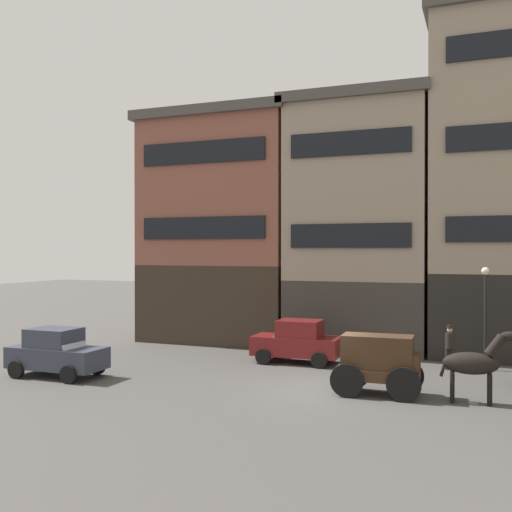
# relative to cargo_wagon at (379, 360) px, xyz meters

# --- Properties ---
(ground_plane) EXTENTS (120.00, 120.00, 0.00)m
(ground_plane) POSITION_rel_cargo_wagon_xyz_m (-1.88, 0.08, -1.15)
(ground_plane) COLOR #4C4947
(building_far_left) EXTENTS (8.43, 6.43, 12.07)m
(building_far_left) POSITION_rel_cargo_wagon_xyz_m (-9.85, 9.82, 4.93)
(building_far_left) COLOR #33281E
(building_far_left) RESTS_ON ground_plane
(building_center_left) EXTENTS (7.05, 6.43, 12.24)m
(building_center_left) POSITION_rel_cargo_wagon_xyz_m (-2.46, 9.82, 5.02)
(building_center_left) COLOR #38332D
(building_center_left) RESTS_ON ground_plane
(cargo_wagon) EXTENTS (2.95, 1.60, 1.98)m
(cargo_wagon) POSITION_rel_cargo_wagon_xyz_m (0.00, 0.00, 0.00)
(cargo_wagon) COLOR #3D2819
(cargo_wagon) RESTS_ON ground_plane
(draft_horse) EXTENTS (2.35, 0.66, 2.30)m
(draft_horse) POSITION_rel_cargo_wagon_xyz_m (2.95, 0.00, 0.12)
(draft_horse) COLOR black
(draft_horse) RESTS_ON ground_plane
(sedan_dark) EXTENTS (3.70, 1.86, 1.83)m
(sedan_dark) POSITION_rel_cargo_wagon_xyz_m (-11.90, -1.50, -0.23)
(sedan_dark) COLOR #333847
(sedan_dark) RESTS_ON ground_plane
(sedan_parked_curb) EXTENTS (3.73, 1.91, 1.83)m
(sedan_parked_curb) POSITION_rel_cargo_wagon_xyz_m (-4.17, 4.38, -0.23)
(sedan_parked_curb) COLOR maroon
(sedan_parked_curb) RESTS_ON ground_plane
(pedestrian_officer) EXTENTS (0.47, 0.47, 1.79)m
(pedestrian_officer) POSITION_rel_cargo_wagon_xyz_m (1.96, 5.20, -0.17)
(pedestrian_officer) COLOR black
(pedestrian_officer) RESTS_ON ground_plane
(streetlamp_curbside) EXTENTS (0.32, 0.32, 4.12)m
(streetlamp_curbside) POSITION_rel_cargo_wagon_xyz_m (3.29, 5.71, 1.52)
(streetlamp_curbside) COLOR black
(streetlamp_curbside) RESTS_ON ground_plane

